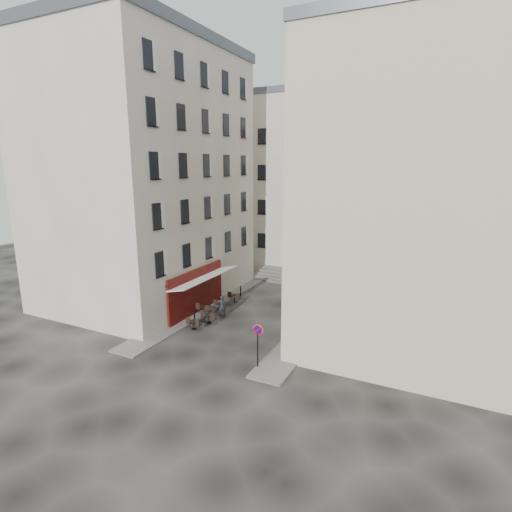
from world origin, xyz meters
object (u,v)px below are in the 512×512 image
Objects in this scene: no_parking_sign at (258,338)px; bistro_table_b at (209,317)px; pedestrian at (222,306)px; bistro_table_a at (194,324)px.

bistro_table_b is (-6.05, 4.40, -1.42)m from no_parking_sign.
no_parking_sign reaches higher than bistro_table_b.
pedestrian is (0.19, 1.50, 0.39)m from bistro_table_b.
no_parking_sign is 1.56× the size of pedestrian.
pedestrian is (-5.86, 5.90, -1.03)m from no_parking_sign.
bistro_table_b is (0.34, 1.40, 0.04)m from bistro_table_a.
no_parking_sign is 8.38m from pedestrian.
bistro_table_a is at bearing 153.99° from no_parking_sign.
bistro_table_b reaches higher than bistro_table_a.
bistro_table_b is at bearing 41.68° from pedestrian.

